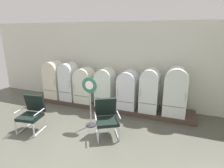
{
  "coord_description": "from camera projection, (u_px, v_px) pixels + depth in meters",
  "views": [
    {
      "loc": [
        2.49,
        -3.17,
        2.84
      ],
      "look_at": [
        0.23,
        2.75,
        1.04
      ],
      "focal_mm": 29.65,
      "sensor_mm": 36.0,
      "label": 1
    }
  ],
  "objects": [
    {
      "name": "refrigerator_2",
      "position": [
        84.0,
        84.0,
        7.17
      ],
      "size": [
        0.69,
        0.64,
        1.36
      ],
      "color": "silver",
      "rests_on": "display_plinth"
    },
    {
      "name": "refrigerator_6",
      "position": [
        176.0,
        90.0,
        6.02
      ],
      "size": [
        0.72,
        0.71,
        1.59
      ],
      "color": "silver",
      "rests_on": "display_plinth"
    },
    {
      "name": "refrigerator_5",
      "position": [
        150.0,
        89.0,
        6.3
      ],
      "size": [
        0.61,
        0.66,
        1.5
      ],
      "color": "silver",
      "rests_on": "display_plinth"
    },
    {
      "name": "armchair_right",
      "position": [
        107.0,
        116.0,
        5.15
      ],
      "size": [
        0.87,
        0.9,
        1.05
      ],
      "color": "silver",
      "rests_on": "ground"
    },
    {
      "name": "refrigerator_3",
      "position": [
        105.0,
        86.0,
        6.89
      ],
      "size": [
        0.65,
        0.68,
        1.39
      ],
      "color": "silver",
      "rests_on": "display_plinth"
    },
    {
      "name": "display_plinth",
      "position": [
        109.0,
        105.0,
        7.17
      ],
      "size": [
        6.19,
        0.95,
        0.16
      ],
      "primitive_type": "cube",
      "color": "#44372D",
      "rests_on": "ground"
    },
    {
      "name": "refrigerator_1",
      "position": [
        69.0,
        80.0,
        7.41
      ],
      "size": [
        0.58,
        0.66,
        1.5
      ],
      "color": "white",
      "rests_on": "display_plinth"
    },
    {
      "name": "armchair_left",
      "position": [
        32.0,
        112.0,
        5.43
      ],
      "size": [
        0.74,
        0.78,
        1.05
      ],
      "color": "silver",
      "rests_on": "ground"
    },
    {
      "name": "refrigerator_0",
      "position": [
        54.0,
        78.0,
        7.66
      ],
      "size": [
        0.66,
        0.68,
        1.52
      ],
      "color": "silver",
      "rests_on": "display_plinth"
    },
    {
      "name": "back_wall",
      "position": [
        115.0,
        64.0,
        7.32
      ],
      "size": [
        11.76,
        0.12,
        3.2
      ],
      "color": "silver",
      "rests_on": "ground"
    },
    {
      "name": "refrigerator_4",
      "position": [
        128.0,
        89.0,
        6.6
      ],
      "size": [
        0.66,
        0.68,
        1.36
      ],
      "color": "white",
      "rests_on": "display_plinth"
    },
    {
      "name": "sign_stand",
      "position": [
        90.0,
        102.0,
        5.58
      ],
      "size": [
        0.47,
        0.32,
        1.56
      ],
      "color": "#2D2D30",
      "rests_on": "ground"
    },
    {
      "name": "ground",
      "position": [
        63.0,
        154.0,
        4.48
      ],
      "size": [
        12.0,
        10.0,
        0.05
      ],
      "primitive_type": "cube",
      "color": "#4E5045"
    }
  ]
}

